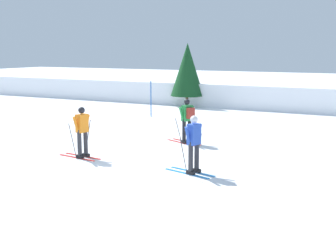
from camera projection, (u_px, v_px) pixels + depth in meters
ground_plane at (150, 166)px, 13.93m from camera, size 120.00×120.00×0.00m
far_snow_ridge at (286, 93)px, 30.13m from camera, size 80.00×9.05×1.43m
skier_orange at (82, 131)px, 14.86m from camera, size 1.63×1.00×1.71m
skier_blue at (194, 143)px, 12.93m from camera, size 1.64×0.98×1.71m
skier_green at (187, 119)px, 17.18m from camera, size 1.62×0.97×1.71m
trail_marker_pole at (151, 99)px, 24.08m from camera, size 0.05×0.05×1.90m
conifer_far_right at (187, 70)px, 28.28m from camera, size 2.10×2.10×3.97m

